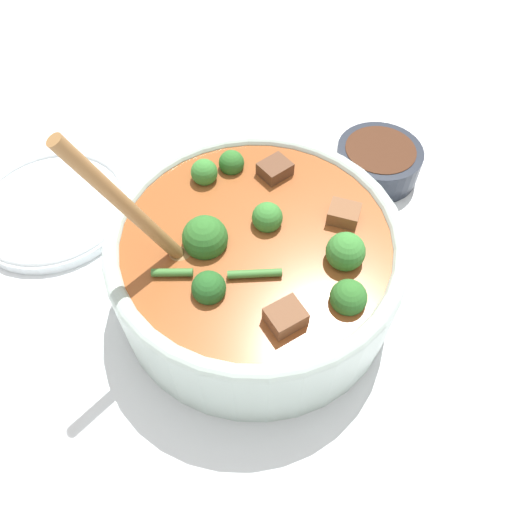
# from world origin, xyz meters

# --- Properties ---
(ground_plane) EXTENTS (4.00, 4.00, 0.00)m
(ground_plane) POSITION_xyz_m (0.00, 0.00, 0.00)
(ground_plane) COLOR silver
(stew_bowl) EXTENTS (0.28, 0.28, 0.24)m
(stew_bowl) POSITION_xyz_m (0.00, 0.00, 0.06)
(stew_bowl) COLOR #B2C6BC
(stew_bowl) RESTS_ON ground_plane
(condiment_bowl) EXTENTS (0.10, 0.10, 0.04)m
(condiment_bowl) POSITION_xyz_m (-0.19, -0.13, 0.02)
(condiment_bowl) COLOR #232833
(condiment_bowl) RESTS_ON ground_plane
(empty_plate) EXTENTS (0.18, 0.18, 0.02)m
(empty_plate) POSITION_xyz_m (0.20, -0.17, 0.01)
(empty_plate) COLOR white
(empty_plate) RESTS_ON ground_plane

